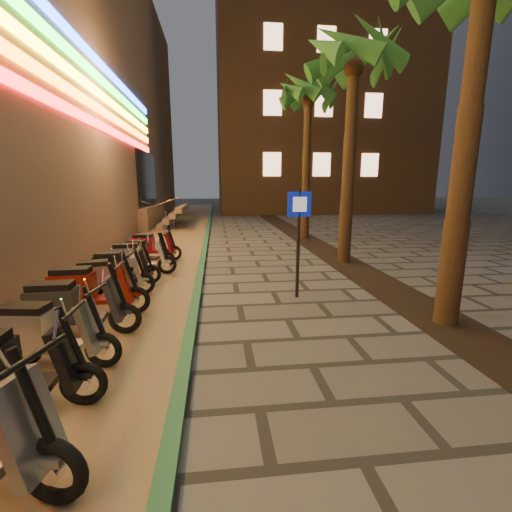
{
  "coord_description": "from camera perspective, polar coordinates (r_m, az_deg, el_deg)",
  "views": [
    {
      "loc": [
        -0.43,
        -3.32,
        2.43
      ],
      "look_at": [
        0.25,
        2.52,
        1.2
      ],
      "focal_mm": 24.0,
      "sensor_mm": 36.0,
      "label": 1
    }
  ],
  "objects": [
    {
      "name": "palm_d",
      "position": [
        16.23,
        8.69,
        24.18
      ],
      "size": [
        2.97,
        3.02,
        7.16
      ],
      "color": "#472D19",
      "rests_on": "ground"
    },
    {
      "name": "scooter_8",
      "position": [
        7.09,
        -26.16,
        -4.94
      ],
      "size": [
        1.74,
        0.61,
        1.23
      ],
      "rotation": [
        0.0,
        0.0,
        0.04
      ],
      "color": "black",
      "rests_on": "ground"
    },
    {
      "name": "scooter_7",
      "position": [
        6.27,
        -28.47,
        -7.37
      ],
      "size": [
        1.71,
        0.6,
        1.21
      ],
      "rotation": [
        0.0,
        0.0,
        0.04
      ],
      "color": "black",
      "rests_on": "ground"
    },
    {
      "name": "scooter_12",
      "position": [
        10.81,
        -18.25,
        0.65
      ],
      "size": [
        1.48,
        0.52,
        1.04
      ],
      "rotation": [
        0.0,
        0.0,
        -0.07
      ],
      "color": "black",
      "rests_on": "ground"
    },
    {
      "name": "scooter_13",
      "position": [
        11.66,
        -17.11,
        1.66
      ],
      "size": [
        1.59,
        0.6,
        1.11
      ],
      "rotation": [
        0.0,
        0.0,
        -0.11
      ],
      "color": "black",
      "rests_on": "ground"
    },
    {
      "name": "planting_strip",
      "position": [
        9.55,
        18.61,
        -3.5
      ],
      "size": [
        1.2,
        40.0,
        0.02
      ],
      "primitive_type": "cube",
      "color": "black",
      "rests_on": "ground"
    },
    {
      "name": "scooter_5",
      "position": [
        4.69,
        -36.48,
        -14.77
      ],
      "size": [
        1.66,
        0.58,
        1.17
      ],
      "rotation": [
        0.0,
        0.0,
        0.01
      ],
      "color": "black",
      "rests_on": "ground"
    },
    {
      "name": "scooter_10",
      "position": [
        8.93,
        -21.89,
        -1.72
      ],
      "size": [
        1.55,
        0.63,
        1.09
      ],
      "rotation": [
        0.0,
        0.0,
        0.14
      ],
      "color": "black",
      "rests_on": "ground"
    },
    {
      "name": "parking_strip",
      "position": [
        13.71,
        -15.62,
        1.17
      ],
      "size": [
        3.4,
        60.0,
        0.01
      ],
      "primitive_type": "cube",
      "color": "#8C7251",
      "rests_on": "ground"
    },
    {
      "name": "scooter_11",
      "position": [
        9.73,
        -19.33,
        -0.26
      ],
      "size": [
        1.67,
        0.68,
        1.17
      ],
      "rotation": [
        0.0,
        0.0,
        0.15
      ],
      "color": "black",
      "rests_on": "ground"
    },
    {
      "name": "apartment_block",
      "position": [
        37.92,
        9.03,
        27.05
      ],
      "size": [
        18.0,
        16.06,
        25.0
      ],
      "color": "brown",
      "rests_on": "ground"
    },
    {
      "name": "palm_c",
      "position": [
        11.56,
        15.99,
        27.95
      ],
      "size": [
        2.97,
        3.02,
        6.91
      ],
      "color": "#472D19",
      "rests_on": "ground"
    },
    {
      "name": "scooter_6",
      "position": [
        5.46,
        -31.75,
        -10.75
      ],
      "size": [
        1.63,
        0.66,
        1.15
      ],
      "rotation": [
        0.0,
        0.0,
        -0.14
      ],
      "color": "black",
      "rests_on": "ground"
    },
    {
      "name": "green_curb",
      "position": [
        13.54,
        -8.51,
        1.54
      ],
      "size": [
        0.18,
        60.0,
        0.1
      ],
      "primitive_type": "cube",
      "color": "#25643E",
      "rests_on": "ground"
    },
    {
      "name": "ground",
      "position": [
        4.13,
        0.64,
        -24.16
      ],
      "size": [
        120.0,
        120.0,
        0.0
      ],
      "primitive_type": "plane",
      "color": "#474442",
      "rests_on": "ground"
    },
    {
      "name": "scooter_9",
      "position": [
        8.01,
        -23.66,
        -3.24
      ],
      "size": [
        1.58,
        0.82,
        1.12
      ],
      "rotation": [
        0.0,
        0.0,
        0.29
      ],
      "color": "black",
      "rests_on": "ground"
    },
    {
      "name": "pedestrian_sign",
      "position": [
        7.31,
        7.13,
        4.63
      ],
      "size": [
        0.52,
        0.12,
        2.36
      ],
      "rotation": [
        0.0,
        0.0,
        0.16
      ],
      "color": "black",
      "rests_on": "ground"
    }
  ]
}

